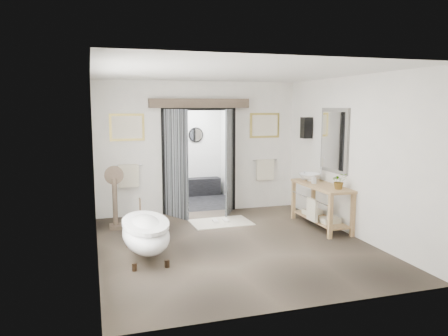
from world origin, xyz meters
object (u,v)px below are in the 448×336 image
(vanity, at_px, (320,202))
(rug, at_px, (221,222))
(clawfoot_tub, at_px, (146,233))
(basin, at_px, (310,177))

(vanity, height_order, rug, vanity)
(clawfoot_tub, xyz_separation_m, rug, (1.71, 1.59, -0.38))
(vanity, bearing_deg, clawfoot_tub, -168.55)
(vanity, relative_size, basin, 3.58)
(clawfoot_tub, distance_m, rug, 2.36)
(clawfoot_tub, relative_size, rug, 1.34)
(clawfoot_tub, distance_m, basin, 3.68)
(vanity, bearing_deg, basin, 91.84)
(clawfoot_tub, height_order, vanity, vanity)
(vanity, distance_m, basin, 0.60)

